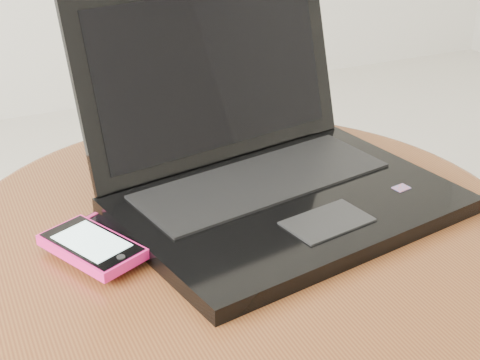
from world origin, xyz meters
name	(u,v)px	position (x,y,z in m)	size (l,w,h in m)	color
table	(241,305)	(-0.05, 0.09, 0.44)	(0.71, 0.71, 0.56)	brown
laptop	(265,164)	(0.01, 0.14, 0.61)	(0.44, 0.41, 0.25)	black
phone_black	(108,238)	(-0.20, 0.11, 0.56)	(0.10, 0.12, 0.01)	black
phone_pink	(92,246)	(-0.23, 0.09, 0.58)	(0.11, 0.13, 0.01)	#F61E7F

